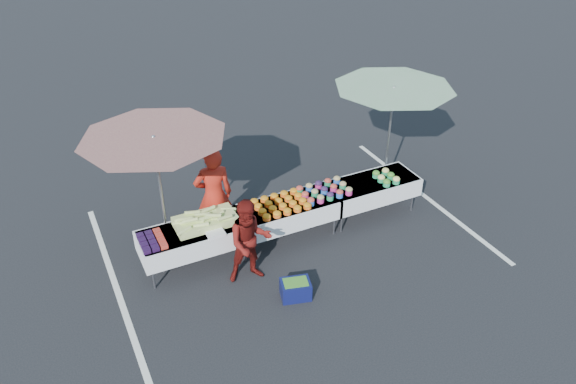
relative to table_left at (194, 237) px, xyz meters
name	(u,v)px	position (x,y,z in m)	size (l,w,h in m)	color
ground	(288,237)	(1.80, 0.00, -0.58)	(80.00, 80.00, 0.00)	black
stripe_left	(116,288)	(-1.40, 0.00, -0.58)	(0.10, 5.00, 0.00)	silver
stripe_right	(425,196)	(5.00, 0.00, -0.58)	(0.10, 5.00, 0.00)	silver
table_left	(194,237)	(0.00, 0.00, 0.00)	(1.86, 0.81, 0.75)	white
table_center	(288,211)	(1.80, 0.00, 0.00)	(1.86, 0.81, 0.75)	white
table_right	(371,188)	(3.60, 0.00, 0.00)	(1.86, 0.81, 0.75)	white
berry_punnets	(152,241)	(-0.71, -0.06, 0.21)	(0.40, 0.54, 0.08)	black
corn_pile	(205,220)	(0.24, 0.04, 0.26)	(1.16, 0.57, 0.26)	#C9D96F
plastic_bags	(215,233)	(0.30, -0.30, 0.19)	(0.30, 0.25, 0.05)	white
carrot_bowls	(281,204)	(1.65, -0.01, 0.22)	(0.95, 0.69, 0.11)	orange
potato_cups	(324,190)	(2.55, 0.00, 0.25)	(0.94, 0.58, 0.16)	blue
bean_baskets	(386,177)	(3.86, -0.10, 0.24)	(0.36, 0.50, 0.15)	#238D56
vendor	(214,195)	(0.59, 0.55, 0.37)	(0.69, 0.46, 1.90)	#B32114
customer	(250,241)	(0.73, -0.75, 0.19)	(0.75, 0.58, 1.54)	#5D110E
umbrella_left	(155,148)	(-0.36, 0.40, 1.62)	(2.43, 2.43, 2.43)	black
umbrella_right	(393,97)	(4.30, 0.52, 1.58)	(2.40, 2.40, 2.38)	black
storage_bin	(296,289)	(1.20, -1.51, -0.42)	(0.55, 0.46, 0.31)	#0D1245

